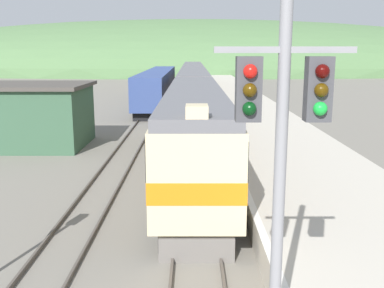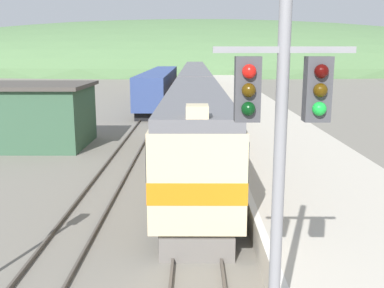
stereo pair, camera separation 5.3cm
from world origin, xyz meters
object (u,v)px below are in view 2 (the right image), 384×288
(express_train_lead_car, at_px, (196,127))
(carriage_second, at_px, (195,90))
(signal_mast_main, at_px, (280,148))
(siding_train, at_px, (160,86))
(carriage_third, at_px, (195,76))

(express_train_lead_car, bearing_deg, carriage_second, 90.00)
(carriage_second, distance_m, signal_mast_main, 38.57)
(siding_train, bearing_deg, carriage_third, 74.52)
(siding_train, bearing_deg, signal_mast_main, -83.31)
(express_train_lead_car, height_order, signal_mast_main, signal_mast_main)
(signal_mast_main, bearing_deg, siding_train, 96.69)
(express_train_lead_car, relative_size, siding_train, 0.69)
(carriage_second, xyz_separation_m, siding_train, (-4.21, 8.53, -0.34))
(carriage_second, bearing_deg, signal_mast_main, -88.06)
(carriage_second, height_order, carriage_third, same)
(express_train_lead_car, distance_m, carriage_third, 46.76)
(express_train_lead_car, relative_size, signal_mast_main, 2.95)
(carriage_third, bearing_deg, carriage_second, -90.00)
(carriage_third, distance_m, signal_mast_main, 62.28)
(siding_train, distance_m, signal_mast_main, 47.41)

